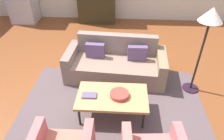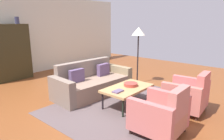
{
  "view_description": "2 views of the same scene",
  "coord_description": "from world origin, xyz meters",
  "views": [
    {
      "loc": [
        0.49,
        -3.38,
        2.84
      ],
      "look_at": [
        0.29,
        -0.22,
        0.54
      ],
      "focal_mm": 33.16,
      "sensor_mm": 36.0,
      "label": 1
    },
    {
      "loc": [
        -3.2,
        -3.38,
        1.91
      ],
      "look_at": [
        0.5,
        -0.22,
        0.71
      ],
      "focal_mm": 32.49,
      "sensor_mm": 36.0,
      "label": 2
    }
  ],
  "objects": [
    {
      "name": "floor_lamp",
      "position": [
        1.91,
        -0.04,
        1.44
      ],
      "size": [
        0.4,
        0.4,
        1.72
      ],
      "color": "black",
      "rests_on": "ground"
    },
    {
      "name": "armchair_right",
      "position": [
        0.94,
        -1.99,
        0.34
      ],
      "size": [
        0.85,
        0.85,
        0.88
      ],
      "rotation": [
        0.0,
        0.0,
        0.07
      ],
      "color": "#362212",
      "rests_on": "ground"
    },
    {
      "name": "area_rug",
      "position": [
        0.34,
        -0.77,
        0.0
      ],
      "size": [
        3.4,
        2.6,
        0.01
      ],
      "primitive_type": "cube",
      "color": "#594A4B",
      "rests_on": "ground"
    },
    {
      "name": "book_stack",
      "position": [
        -0.05,
        -0.86,
        0.45
      ],
      "size": [
        0.25,
        0.15,
        0.03
      ],
      "color": "#604F6F",
      "rests_on": "coffee_table"
    },
    {
      "name": "wall_back",
      "position": [
        0.0,
        3.68,
        1.4
      ],
      "size": [
        9.81,
        0.12,
        2.8
      ],
      "primitive_type": "cube",
      "color": "beige",
      "rests_on": "ground"
    },
    {
      "name": "coffee_table",
      "position": [
        0.34,
        -0.82,
        0.4
      ],
      "size": [
        1.2,
        0.7,
        0.44
      ],
      "color": "black",
      "rests_on": "ground"
    },
    {
      "name": "cabinet",
      "position": [
        -0.43,
        3.34,
        0.9
      ],
      "size": [
        1.2,
        0.51,
        1.8
      ],
      "color": "#302B16",
      "rests_on": "ground"
    },
    {
      "name": "fruit_bowl",
      "position": [
        0.46,
        -0.82,
        0.47
      ],
      "size": [
        0.32,
        0.32,
        0.07
      ],
      "primitive_type": "cylinder",
      "color": "#A83C32",
      "rests_on": "coffee_table"
    },
    {
      "name": "vase_tall",
      "position": [
        -0.08,
        3.33,
        1.91
      ],
      "size": [
        0.14,
        0.14,
        0.22
      ],
      "primitive_type": "cylinder",
      "color": "#373654",
      "rests_on": "cabinet"
    },
    {
      "name": "armchair_left",
      "position": [
        -0.26,
        -1.99,
        0.34
      ],
      "size": [
        0.81,
        0.81,
        0.88
      ],
      "rotation": [
        0.0,
        0.0,
        0.02
      ],
      "color": "#33211B",
      "rests_on": "ground"
    },
    {
      "name": "ground_plane",
      "position": [
        0.0,
        0.0,
        0.0
      ],
      "size": [
        11.78,
        11.78,
        0.0
      ],
      "primitive_type": "plane",
      "color": "brown"
    },
    {
      "name": "couch",
      "position": [
        0.34,
        0.36,
        0.29
      ],
      "size": [
        2.15,
        1.04,
        0.86
      ],
      "rotation": [
        0.0,
        0.0,
        3.08
      ],
      "color": "#876C5B",
      "rests_on": "ground"
    }
  ]
}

